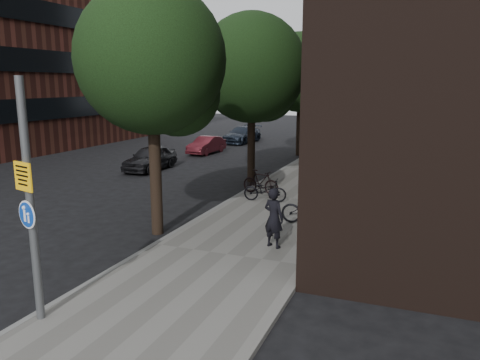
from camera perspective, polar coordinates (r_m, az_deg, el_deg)
The scene contains 15 objects.
ground at distance 10.15m, azimuth -10.65°, elevation -15.52°, with size 120.00×120.00×0.00m, color black.
sidewalk at distance 18.75m, azimuth 6.39°, elevation -2.42°, with size 4.50×60.00×0.12m, color slate.
curb_edge at distance 19.44m, azimuth -0.02°, elevation -1.83°, with size 0.15×60.00×0.13m, color slate.
street_tree_near at distance 14.33m, azimuth -10.18°, elevation 13.52°, with size 4.40×4.40×7.50m.
street_tree_mid at distance 22.03m, azimuth 1.73°, elevation 13.00°, with size 5.00×5.00×7.80m.
street_tree_far at distance 30.65m, azimuth 7.57°, elevation 12.53°, with size 5.00×5.00×7.80m.
signpost at distance 9.50m, azimuth -24.19°, elevation -2.44°, with size 0.52×0.17×4.63m.
pedestrian at distance 12.99m, azimuth 4.13°, elevation -4.62°, with size 0.62×0.40×1.69m, color black.
parked_bike_facade_near at distance 15.29m, azimuth 8.58°, elevation -3.56°, with size 0.66×1.90×1.00m, color black.
parked_bike_facade_far at distance 19.12m, azimuth 11.59°, elevation -0.77°, with size 0.42×1.48×0.89m, color black.
parked_bike_curb_near at distance 18.13m, azimuth 3.07°, elevation -1.24°, with size 0.58×1.67×0.88m, color black.
parked_bike_curb_far at distance 19.31m, azimuth 2.53°, elevation -0.24°, with size 0.47×1.67×1.00m, color black.
parked_car_near at distance 25.74m, azimuth -10.89°, elevation 2.65°, with size 1.56×3.87×1.32m, color black.
parked_car_mid at distance 31.39m, azimuth -4.12°, elevation 4.27°, with size 1.21×3.47×1.14m, color maroon.
parked_car_far at distance 37.22m, azimuth 0.27°, elevation 5.57°, with size 1.80×4.43×1.29m, color #1C2533.
Camera 1 is at (4.93, -7.58, 4.60)m, focal length 35.00 mm.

